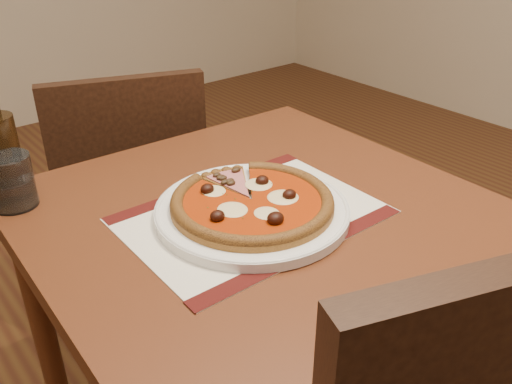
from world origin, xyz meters
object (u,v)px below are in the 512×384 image
Objects in this scene: table at (263,256)px; plate at (252,211)px; chair_far at (131,192)px; bottle at (2,150)px; water_glass at (11,181)px; pizza at (252,201)px.

table is 2.38× the size of plate.
chair_far is 3.94× the size of bottle.
chair_far reaches higher than water_glass.
pizza is 0.48m from bottle.
pizza is at bearing -173.18° from table.
table is 3.76× the size of bottle.
bottle is (0.01, 0.07, 0.04)m from water_glass.
bottle is at bearing 80.19° from water_glass.
water_glass is at bearing 135.61° from pizza.
pizza is (-0.03, -0.00, 0.13)m from table.
plate is (-0.08, -0.66, 0.27)m from chair_far.
plate is at bearing 78.06° from pizza.
water_glass is at bearing -99.81° from bottle.
water_glass is at bearing 61.62° from chair_far.
water_glass is (-0.39, -0.35, 0.31)m from chair_far.
chair_far reaches higher than table.
plate is at bearing -44.36° from water_glass.
chair_far is 0.61m from water_glass.
chair_far is 8.74× the size of water_glass.
bottle is (-0.30, 0.37, 0.06)m from pizza.
chair_far is 2.98× the size of pizza.
table is at bearing -48.25° from bottle.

